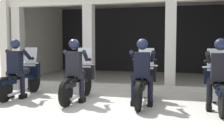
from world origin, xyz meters
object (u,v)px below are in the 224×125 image
object	(u,v)px
police_officer_center_left	(74,65)
motorcycle_center_left	(79,81)
police_officer_far_right	(220,68)
motorcycle_far_left	(22,78)
police_officer_far_left	(16,63)
police_officer_center_right	(142,66)
motorcycle_center_right	(144,83)
motorcycle_far_right	(217,86)

from	to	relation	value
police_officer_center_left	motorcycle_center_left	bearing A→B (deg)	79.64
police_officer_far_right	motorcycle_far_left	bearing A→B (deg)	173.52
police_officer_far_left	police_officer_far_right	distance (m)	5.08
police_officer_far_right	police_officer_center_right	bearing A→B (deg)	174.85
motorcycle_center_right	motorcycle_center_left	bearing A→B (deg)	175.05
motorcycle_center_left	police_officer_far_left	bearing A→B (deg)	178.12
motorcycle_far_left	motorcycle_far_right	size ratio (longest dim) A/B	1.00
motorcycle_far_left	police_officer_center_right	bearing A→B (deg)	-13.51
police_officer_far_left	motorcycle_center_right	world-z (taller)	police_officer_far_left
police_officer_far_left	police_officer_far_right	size ratio (longest dim) A/B	1.00
motorcycle_center_left	motorcycle_center_right	distance (m)	1.69
motorcycle_far_left	motorcycle_center_right	distance (m)	3.39
police_officer_center_right	motorcycle_far_right	bearing A→B (deg)	0.73
police_officer_center_left	motorcycle_far_right	xyz separation A→B (m)	(3.39, 0.22, -0.44)
motorcycle_far_right	police_officer_center_right	bearing A→B (deg)	-175.59
motorcycle_far_left	motorcycle_center_right	size ratio (longest dim) A/B	1.00
motorcycle_center_left	police_officer_center_left	xyz separation A→B (m)	(-0.00, -0.28, 0.44)
motorcycle_far_right	motorcycle_center_right	bearing A→B (deg)	174.85
motorcycle_far_left	police_officer_center_right	size ratio (longest dim) A/B	1.29
motorcycle_far_left	police_officer_center_left	world-z (taller)	police_officer_center_left
motorcycle_center_left	motorcycle_far_right	xyz separation A→B (m)	(3.39, -0.06, 0.00)
police_officer_center_right	police_officer_far_right	distance (m)	1.70
motorcycle_far_left	police_officer_far_left	xyz separation A→B (m)	(-0.00, -0.28, 0.44)
motorcycle_far_left	motorcycle_center_right	bearing A→B (deg)	-8.72
police_officer_center_left	motorcycle_far_right	bearing A→B (deg)	-6.37
motorcycle_far_right	police_officer_far_right	bearing A→B (deg)	-92.40
police_officer_far_left	motorcycle_far_right	bearing A→B (deg)	-6.46
motorcycle_center_right	motorcycle_far_right	world-z (taller)	same
motorcycle_center_right	police_officer_far_right	bearing A→B (deg)	-18.23
police_officer_far_left	police_officer_far_right	bearing A→B (deg)	-9.65
motorcycle_far_left	motorcycle_center_left	world-z (taller)	same
motorcycle_far_left	police_officer_far_left	size ratio (longest dim) A/B	1.29
motorcycle_far_right	police_officer_far_left	bearing A→B (deg)	179.90
police_officer_center_right	police_officer_center_left	bearing A→B (deg)	175.05
police_officer_center_left	motorcycle_center_right	xyz separation A→B (m)	(1.70, 0.31, -0.44)
police_officer_far_right	police_officer_center_left	bearing A→B (deg)	176.79
police_officer_far_left	motorcycle_center_right	bearing A→B (deg)	-3.94
police_officer_far_right	police_officer_far_left	bearing A→B (deg)	176.71
police_officer_center_left	police_officer_far_right	distance (m)	3.39
police_officer_far_left	police_officer_center_right	bearing A→B (deg)	-8.72
police_officer_center_left	police_officer_center_right	distance (m)	1.69
motorcycle_far_left	police_officer_far_right	xyz separation A→B (m)	(5.08, -0.39, 0.44)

